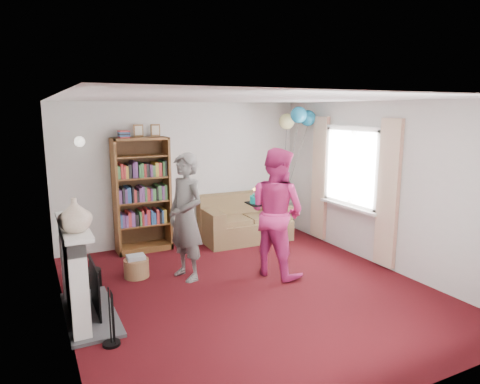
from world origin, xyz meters
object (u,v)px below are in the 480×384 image
sofa (244,222)px  person_striped (186,217)px  bookcase (141,196)px  birthday_cake (259,199)px  person_magenta (276,212)px

sofa → person_striped: (-1.58, -1.30, 0.58)m
bookcase → sofa: bearing=-7.4°
bookcase → birthday_cake: bearing=-55.0°
sofa → birthday_cake: (-0.56, -1.56, 0.78)m
bookcase → person_striped: 1.55m
person_magenta → birthday_cake: 0.31m
person_striped → birthday_cake: bearing=58.9°
person_magenta → birthday_cake: bearing=28.6°
sofa → person_striped: bearing=-138.7°
bookcase → person_magenta: bearing=-53.4°
bookcase → sofa: bookcase is taller
person_magenta → birthday_cake: size_ratio=5.84×
person_striped → bookcase: bearing=172.4°
bookcase → birthday_cake: 2.20m
person_striped → birthday_cake: size_ratio=5.66×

